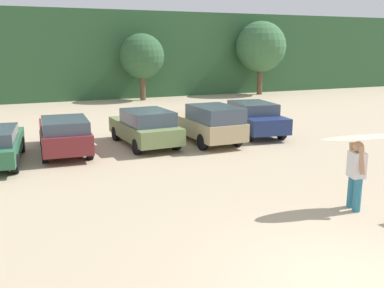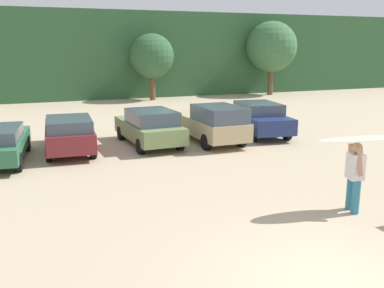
# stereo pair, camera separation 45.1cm
# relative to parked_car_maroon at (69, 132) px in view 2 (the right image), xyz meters

# --- Properties ---
(ground_plane) EXTENTS (120.00, 120.00, 0.00)m
(ground_plane) POSITION_rel_parked_car_maroon_xyz_m (3.15, -11.73, -0.76)
(ground_plane) COLOR tan
(hillside_ridge) EXTENTS (108.00, 12.00, 6.69)m
(hillside_ridge) POSITION_rel_parked_car_maroon_xyz_m (3.15, 22.28, 2.58)
(hillside_ridge) COLOR #2D5633
(hillside_ridge) RESTS_ON ground_plane
(tree_far_right) EXTENTS (3.32, 3.32, 4.95)m
(tree_far_right) POSITION_rel_parked_car_maroon_xyz_m (7.71, 14.88, 2.50)
(tree_far_right) COLOR brown
(tree_far_right) RESTS_ON ground_plane
(tree_center_right) EXTENTS (4.17, 4.17, 6.05)m
(tree_center_right) POSITION_rel_parked_car_maroon_xyz_m (18.02, 14.90, 3.18)
(tree_center_right) COLOR brown
(tree_center_right) RESTS_ON ground_plane
(parked_car_maroon) EXTENTS (2.00, 4.71, 1.44)m
(parked_car_maroon) POSITION_rel_parked_car_maroon_xyz_m (0.00, 0.00, 0.00)
(parked_car_maroon) COLOR maroon
(parked_car_maroon) RESTS_ON ground_plane
(parked_car_olive_green) EXTENTS (2.00, 4.37, 1.51)m
(parked_car_olive_green) POSITION_rel_parked_car_maroon_xyz_m (3.23, -0.04, 0.02)
(parked_car_olive_green) COLOR #6B7F4C
(parked_car_olive_green) RESTS_ON ground_plane
(parked_car_tan) EXTENTS (1.85, 4.81, 1.65)m
(parked_car_tan) POSITION_rel_parked_car_maroon_xyz_m (5.82, -0.40, 0.08)
(parked_car_tan) COLOR tan
(parked_car_tan) RESTS_ON ground_plane
(parked_car_navy) EXTENTS (2.34, 4.76, 1.50)m
(parked_car_navy) POSITION_rel_parked_car_maroon_xyz_m (8.49, 0.33, 0.03)
(parked_car_navy) COLOR navy
(parked_car_navy) RESTS_ON ground_plane
(person_adult) EXTENTS (0.43, 0.81, 1.75)m
(person_adult) POSITION_rel_parked_car_maroon_xyz_m (5.87, -9.05, 0.23)
(person_adult) COLOR teal
(person_adult) RESTS_ON ground_plane
(surfboard_cream) EXTENTS (2.39, 0.87, 0.08)m
(surfboard_cream) POSITION_rel_parked_car_maroon_xyz_m (6.02, -8.97, 1.07)
(surfboard_cream) COLOR beige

